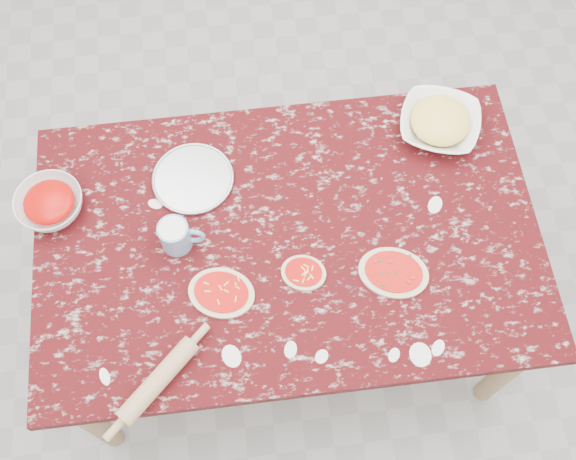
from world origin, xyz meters
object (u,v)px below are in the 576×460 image
(pizza_tray, at_px, (193,179))
(worktable, at_px, (288,247))
(flour_mug, at_px, (176,236))
(rolling_pin, at_px, (158,380))
(sauce_bowl, at_px, (50,204))
(cheese_bowl, at_px, (439,124))

(pizza_tray, bearing_deg, worktable, -40.36)
(pizza_tray, distance_m, flour_mug, 0.24)
(rolling_pin, bearing_deg, flour_mug, 79.74)
(sauce_bowl, bearing_deg, worktable, -14.38)
(pizza_tray, height_order, sauce_bowl, sauce_bowl)
(worktable, distance_m, flour_mug, 0.37)
(worktable, bearing_deg, cheese_bowl, 31.45)
(sauce_bowl, bearing_deg, cheese_bowl, 6.61)
(pizza_tray, height_order, cheese_bowl, cheese_bowl)
(worktable, height_order, flour_mug, flour_mug)
(pizza_tray, height_order, flour_mug, flour_mug)
(sauce_bowl, xyz_separation_m, cheese_bowl, (1.30, 0.15, -0.00))
(worktable, height_order, rolling_pin, rolling_pin)
(flour_mug, xyz_separation_m, rolling_pin, (-0.08, -0.43, -0.03))
(pizza_tray, xyz_separation_m, rolling_pin, (-0.14, -0.66, 0.02))
(flour_mug, bearing_deg, cheese_bowl, 19.64)
(cheese_bowl, height_order, rolling_pin, cheese_bowl)
(flour_mug, relative_size, rolling_pin, 0.50)
(cheese_bowl, distance_m, flour_mug, 0.96)
(worktable, bearing_deg, flour_mug, 176.88)
(pizza_tray, height_order, rolling_pin, rolling_pin)
(rolling_pin, bearing_deg, sauce_bowl, 117.70)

